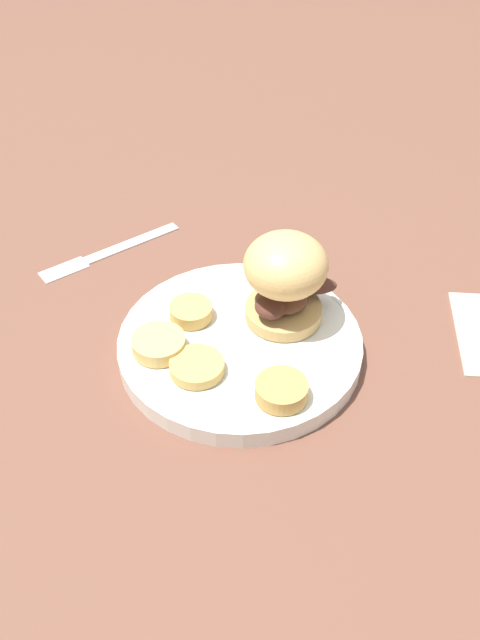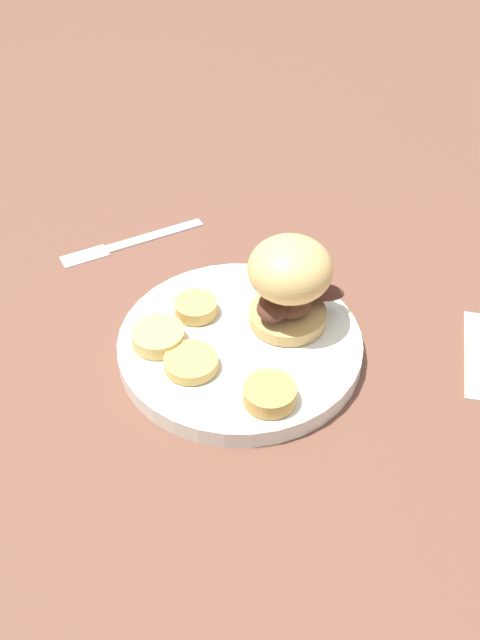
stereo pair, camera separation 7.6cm
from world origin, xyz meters
TOP-DOWN VIEW (x-y plane):
  - ground_plane at (0.00, 0.00)m, footprint 4.00×4.00m
  - dinner_plate at (0.00, 0.00)m, footprint 0.26×0.26m
  - sandwich at (-0.04, 0.04)m, footprint 0.11×0.10m
  - potato_round_0 at (0.03, -0.08)m, footprint 0.06×0.06m
  - potato_round_1 at (0.05, -0.03)m, footprint 0.06×0.06m
  - potato_round_2 at (0.07, 0.05)m, footprint 0.05×0.05m
  - potato_round_3 at (-0.02, -0.06)m, footprint 0.05×0.05m
  - fork at (-0.15, -0.19)m, footprint 0.15×0.15m

SIDE VIEW (x-z plane):
  - ground_plane at x=0.00m, z-range 0.00..0.00m
  - fork at x=-0.15m, z-range 0.00..0.00m
  - dinner_plate at x=0.00m, z-range 0.00..0.02m
  - potato_round_1 at x=0.05m, z-range 0.02..0.03m
  - potato_round_3 at x=-0.02m, z-range 0.02..0.04m
  - potato_round_0 at x=0.03m, z-range 0.02..0.04m
  - potato_round_2 at x=0.07m, z-range 0.02..0.04m
  - sandwich at x=-0.04m, z-range 0.02..0.13m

